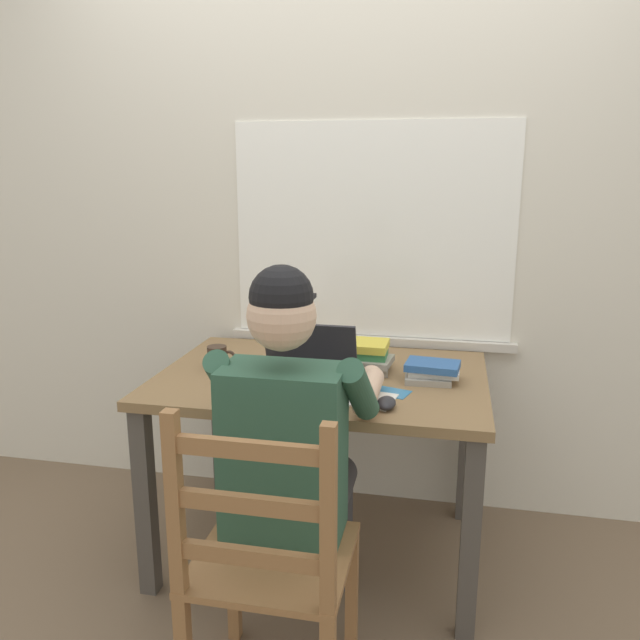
# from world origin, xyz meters

# --- Properties ---
(ground_plane) EXTENTS (8.00, 8.00, 0.00)m
(ground_plane) POSITION_xyz_m (0.00, 0.00, 0.00)
(ground_plane) COLOR brown
(back_wall) EXTENTS (6.00, 0.08, 2.60)m
(back_wall) POSITION_xyz_m (0.00, 0.50, 1.30)
(back_wall) COLOR silver
(back_wall) RESTS_ON ground
(desk) EXTENTS (1.20, 0.83, 0.74)m
(desk) POSITION_xyz_m (0.00, 0.00, 0.64)
(desk) COLOR olive
(desk) RESTS_ON ground
(seated_person) EXTENTS (0.50, 0.60, 1.24)m
(seated_person) POSITION_xyz_m (0.01, -0.49, 0.68)
(seated_person) COLOR #2D5642
(seated_person) RESTS_ON ground
(wooden_chair) EXTENTS (0.42, 0.42, 0.93)m
(wooden_chair) POSITION_xyz_m (0.01, -0.77, 0.46)
(wooden_chair) COLOR olive
(wooden_chair) RESTS_ON ground
(laptop) EXTENTS (0.33, 0.31, 0.22)m
(laptop) POSITION_xyz_m (-0.02, -0.19, 0.79)
(laptop) COLOR #232328
(laptop) RESTS_ON desk
(computer_mouse) EXTENTS (0.06, 0.10, 0.03)m
(computer_mouse) POSITION_xyz_m (0.27, -0.29, 0.75)
(computer_mouse) COLOR #232328
(computer_mouse) RESTS_ON desk
(coffee_mug_white) EXTENTS (0.11, 0.07, 0.10)m
(coffee_mug_white) POSITION_xyz_m (-0.06, 0.25, 0.79)
(coffee_mug_white) COLOR beige
(coffee_mug_white) RESTS_ON desk
(coffee_mug_dark) EXTENTS (0.11, 0.07, 0.10)m
(coffee_mug_dark) POSITION_xyz_m (-0.06, 0.03, 0.78)
(coffee_mug_dark) COLOR #38281E
(coffee_mug_dark) RESTS_ON desk
(coffee_mug_spare) EXTENTS (0.11, 0.07, 0.09)m
(coffee_mug_spare) POSITION_xyz_m (-0.40, -0.01, 0.78)
(coffee_mug_spare) COLOR #38281E
(coffee_mug_spare) RESTS_ON desk
(book_stack_main) EXTENTS (0.21, 0.17, 0.11)m
(book_stack_main) POSITION_xyz_m (0.15, 0.07, 0.79)
(book_stack_main) COLOR gray
(book_stack_main) RESTS_ON desk
(book_stack_side) EXTENTS (0.20, 0.15, 0.07)m
(book_stack_side) POSITION_xyz_m (0.40, 0.01, 0.77)
(book_stack_side) COLOR gray
(book_stack_side) RESTS_ON desk
(paper_pile_near_laptop) EXTENTS (0.28, 0.25, 0.01)m
(paper_pile_near_laptop) POSITION_xyz_m (0.01, -0.09, 0.74)
(paper_pile_near_laptop) COLOR white
(paper_pile_near_laptop) RESTS_ON desk
(paper_pile_back_corner) EXTENTS (0.24, 0.20, 0.00)m
(paper_pile_back_corner) POSITION_xyz_m (0.18, -0.22, 0.74)
(paper_pile_back_corner) COLOR white
(paper_pile_back_corner) RESTS_ON desk
(landscape_photo_print) EXTENTS (0.15, 0.12, 0.00)m
(landscape_photo_print) POSITION_xyz_m (0.27, -0.14, 0.74)
(landscape_photo_print) COLOR teal
(landscape_photo_print) RESTS_ON desk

